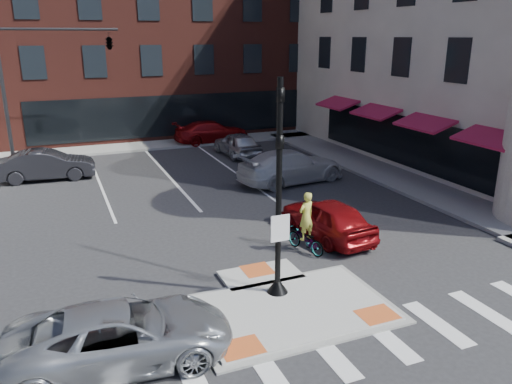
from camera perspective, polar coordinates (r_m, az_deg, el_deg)
name	(u,v)px	position (r m, az deg, el deg)	size (l,w,h in m)	color
ground	(283,302)	(14.22, 3.14, -12.44)	(120.00, 120.00, 0.00)	#28282B
refuge_island	(287,305)	(13.99, 3.61, -12.75)	(5.40, 4.65, 0.13)	gray
sidewalk_e	(386,173)	(27.50, 14.60, 2.11)	(3.00, 24.00, 0.15)	gray
sidewalk_n	(185,142)	(34.85, -8.07, 5.67)	(26.00, 3.00, 0.15)	gray
building_n	(150,26)	(43.89, -12.00, 18.03)	(24.40, 18.40, 15.50)	#54201A
building_far_left	(56,55)	(63.14, -21.87, 14.36)	(10.00, 12.00, 10.00)	slate
building_far_right	(165,45)	(66.67, -10.38, 16.24)	(12.00, 12.00, 12.00)	brown
signal_pole	(278,218)	(13.54, 2.59, -2.99)	(0.60, 0.60, 5.98)	black
mast_arm_signal	(82,53)	(29.16, -19.31, 14.80)	(6.10, 2.24, 8.00)	black
silver_suv	(121,335)	(11.97, -15.16, -15.47)	(2.30, 5.00, 1.39)	#B5B9BD
red_sedan	(327,218)	(18.38, 8.11, -2.96)	(1.72, 4.27, 1.45)	maroon
white_pickup	(291,166)	(25.09, 4.04, 2.94)	(2.29, 5.63, 1.63)	silver
bg_car_dark	(47,165)	(27.64, -22.82, 2.88)	(1.64, 4.69, 1.55)	#242429
bg_car_silver	(237,144)	(30.70, -2.14, 5.51)	(1.74, 4.32, 1.47)	#B6B8BD
bg_car_red	(212,132)	(34.72, -5.08, 6.86)	(2.09, 5.14, 1.49)	#990D0F
cyclist	(306,232)	(17.04, 5.69, -4.57)	(1.05, 1.76, 2.12)	#3F3F44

